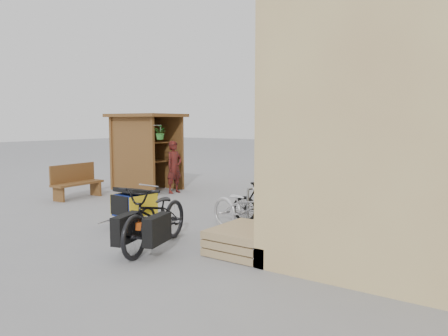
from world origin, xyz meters
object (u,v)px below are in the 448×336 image
Objects in this scene: shopping_carts at (383,170)px; bike_1 at (265,204)px; bike_7 at (331,181)px; cargo_bike at (156,217)px; bench at (76,181)px; bike_2 at (288,198)px; pallet_stack at (247,240)px; bike_4 at (312,188)px; bike_6 at (330,183)px; person_kiosk at (174,167)px; kiosk at (144,141)px; bike_3 at (295,192)px; bike_0 at (247,209)px; child_trailer at (134,203)px; bike_5 at (318,187)px.

shopping_carts is 6.14m from bike_1.
cargo_bike is at bearing 173.90° from bike_7.
bench is 6.10m from bike_2.
pallet_stack is at bearing -174.60° from bike_2.
bench is 5.94m from bike_1.
bike_1 is at bearing 60.94° from cargo_bike.
bike_4 reaches higher than pallet_stack.
bike_1 is at bearing -167.73° from bike_4.
person_kiosk is at bearing 114.63° from bike_6.
kiosk is 1.58× the size of person_kiosk.
bike_7 is (4.21, 1.90, -0.32)m from person_kiosk.
person_kiosk is 4.73m from bike_1.
kiosk reaches higher than bike_3.
bike_3 is (-0.12, 2.34, 0.00)m from bike_0.
bike_7 is (5.46, 1.91, -1.08)m from kiosk.
child_trailer is 0.88× the size of person_kiosk.
kiosk reaches higher than child_trailer.
cargo_bike is (5.31, -2.28, 0.05)m from bench.
person_kiosk is 1.03× the size of bike_2.
person_kiosk reaches higher than bike_2.
bench is 0.99× the size of person_kiosk.
child_trailer is 0.63× the size of cargo_bike.
child_trailer is 0.93× the size of bike_5.
bike_0 is at bearing -26.98° from kiosk.
bike_2 is at bearing -10.55° from bike_1.
person_kiosk is (-5.03, 3.88, 0.58)m from pallet_stack.
pallet_stack is 5.45m from bike_6.
bike_0 is 1.14× the size of bike_3.
bike_5 is (5.55, 0.75, -1.10)m from kiosk.
bike_0 is at bearing -95.14° from shopping_carts.
bike_4 is (4.35, 0.27, -0.30)m from person_kiosk.
shopping_carts reaches higher than bike_7.
person_kiosk reaches higher than pallet_stack.
bike_3 is 0.82m from bike_4.
bench is 2.85m from person_kiosk.
kiosk is 7.56m from shopping_carts.
bike_0 is at bearing 50.74° from cargo_bike.
bike_2 is (5.95, 1.37, -0.09)m from bench.
kiosk is 1.65× the size of bike_5.
kiosk is 6.42m from bike_0.
bike_0 reaches higher than bench.
bike_4 is 1.23× the size of bike_5.
bike_6 is at bearing -105.37° from shopping_carts.
bike_0 is 1.02× the size of bike_4.
cargo_bike is at bearing 179.12° from bike_6.
bench is at bearing 127.91° from bike_6.
person_kiosk is 1.08× the size of bike_1.
bike_2 reaches higher than pallet_stack.
bike_0 reaches higher than bike_7.
bike_1 is 1.44m from bike_3.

